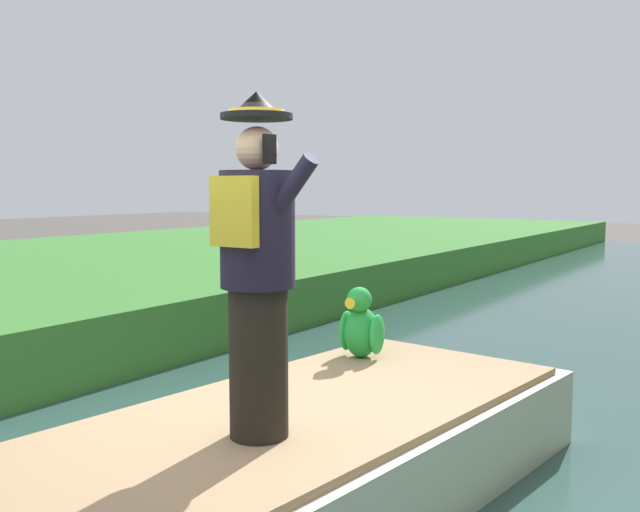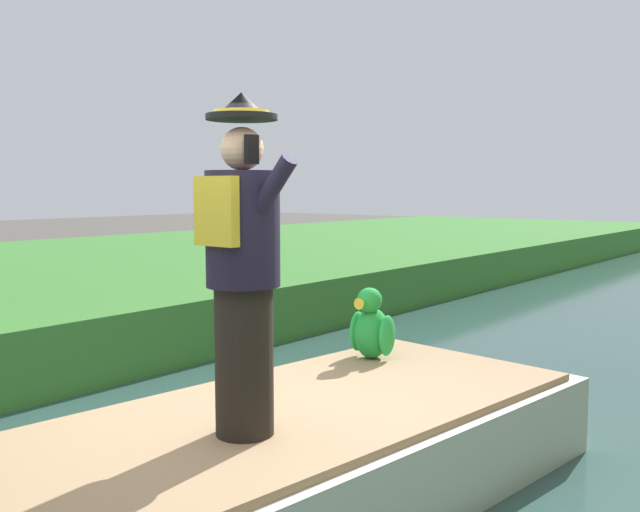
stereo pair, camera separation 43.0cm
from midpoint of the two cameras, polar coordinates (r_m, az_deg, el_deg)
The scene contains 3 objects.
boat at distance 4.56m, azimuth 0.99°, elevation -15.78°, with size 2.27×4.38×0.61m.
person_pirate at distance 3.78m, azimuth -3.02°, elevation -0.91°, with size 0.61×0.42×1.85m.
parrot_plush at distance 5.62m, azimuth 6.40°, elevation -5.82°, with size 0.36×0.34×0.57m.
Camera 2 is at (2.78, -2.98, 2.06)m, focal length 39.59 mm.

